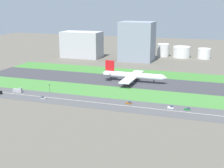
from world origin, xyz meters
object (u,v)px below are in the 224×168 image
at_px(car_0, 171,107).
at_px(airliner, 132,76).
at_px(fuel_tank_east, 204,54).
at_px(car_1, 129,103).
at_px(traffic_light, 49,88).
at_px(truck_1, 18,90).
at_px(car_4, 43,98).
at_px(fuel_tank_west, 163,50).
at_px(terminal_building, 82,45).
at_px(fuel_tank_centre, 181,52).
at_px(car_2, 187,109).
at_px(hangar_building, 137,41).

bearing_deg(car_0, airliner, 125.25).
bearing_deg(fuel_tank_east, car_1, -100.34).
relative_size(car_1, traffic_light, 0.61).
xyz_separation_m(truck_1, car_4, (30.89, -10.00, -0.75)).
bearing_deg(car_1, fuel_tank_west, 93.79).
bearing_deg(fuel_tank_west, car_1, -86.21).
bearing_deg(terminal_building, airliner, -47.33).
height_order(airliner, car_0, airliner).
relative_size(traffic_light, fuel_tank_west, 0.40).
height_order(terminal_building, fuel_tank_east, terminal_building).
bearing_deg(fuel_tank_centre, fuel_tank_east, 0.00).
bearing_deg(truck_1, car_0, 0.00).
bearing_deg(traffic_light, fuel_tank_east, 62.43).
bearing_deg(fuel_tank_east, fuel_tank_centre, 180.00).
relative_size(car_0, car_1, 1.00).
height_order(car_1, car_2, same).
distance_m(truck_1, hangar_building, 192.29).
relative_size(car_1, fuel_tank_centre, 0.18).
relative_size(car_0, traffic_light, 0.61).
distance_m(fuel_tank_west, fuel_tank_east, 56.48).
xyz_separation_m(terminal_building, hangar_building, (79.23, 0.00, 7.50)).
bearing_deg(fuel_tank_centre, terminal_building, -161.17).
bearing_deg(car_2, truck_1, -180.00).
height_order(car_0, fuel_tank_centre, fuel_tank_centre).
distance_m(airliner, car_4, 94.06).
relative_size(car_2, fuel_tank_centre, 0.18).
bearing_deg(car_4, fuel_tank_west, -102.69).
distance_m(car_0, fuel_tank_east, 227.28).
height_order(hangar_building, fuel_tank_centre, hangar_building).
bearing_deg(traffic_light, hangar_building, 79.91).
xyz_separation_m(airliner, truck_1, (-83.19, -68.00, -4.56)).
distance_m(terminal_building, fuel_tank_centre, 139.82).
bearing_deg(hangar_building, truck_1, -107.49).
xyz_separation_m(airliner, fuel_tank_west, (1.06, 159.00, 2.71)).
bearing_deg(terminal_building, car_0, -49.92).
xyz_separation_m(car_4, fuel_tank_west, (53.36, 237.00, 8.02)).
height_order(car_2, fuel_tank_east, fuel_tank_east).
xyz_separation_m(airliner, traffic_light, (-56.82, -60.01, -1.94)).
distance_m(airliner, fuel_tank_west, 159.03).
xyz_separation_m(truck_1, fuel_tank_centre, (110.09, 227.00, 5.92)).
bearing_deg(car_4, fuel_tank_centre, -108.48).
xyz_separation_m(fuel_tank_west, fuel_tank_east, (56.44, 0.00, -1.95)).
xyz_separation_m(car_4, car_1, (68.40, 10.00, 0.00)).
bearing_deg(car_4, terminal_building, -74.63).
relative_size(fuel_tank_west, fuel_tank_centre, 0.75).
height_order(truck_1, car_0, truck_1).
height_order(car_4, terminal_building, terminal_building).
bearing_deg(hangar_building, fuel_tank_west, 59.12).
height_order(airliner, fuel_tank_west, airliner).
bearing_deg(terminal_building, fuel_tank_centre, 18.83).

